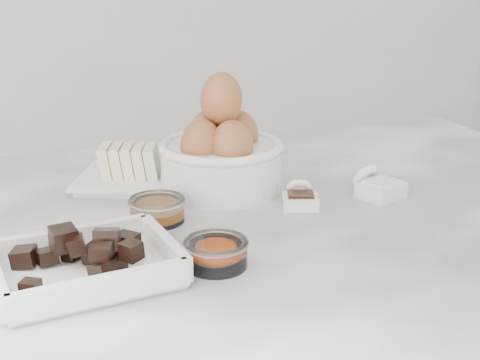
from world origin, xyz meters
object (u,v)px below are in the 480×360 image
(honey_bowl, at_px, (157,209))
(zest_bowl, at_px, (216,252))
(chocolate_dish, at_px, (85,261))
(butter_plate, at_px, (126,170))
(sugar_ramekin, at_px, (252,173))
(egg_bowl, at_px, (221,153))
(salt_spoon, at_px, (377,186))
(vanilla_spoon, at_px, (300,198))

(honey_bowl, height_order, zest_bowl, same)
(chocolate_dish, distance_m, butter_plate, 0.31)
(sugar_ramekin, relative_size, zest_bowl, 1.18)
(sugar_ramekin, bearing_deg, honey_bowl, -156.76)
(butter_plate, bearing_deg, sugar_ramekin, -28.47)
(egg_bowl, bearing_deg, salt_spoon, -26.22)
(butter_plate, bearing_deg, egg_bowl, -28.85)
(butter_plate, relative_size, vanilla_spoon, 2.77)
(chocolate_dish, xyz_separation_m, salt_spoon, (0.43, 0.12, -0.01))
(egg_bowl, distance_m, salt_spoon, 0.23)
(egg_bowl, height_order, honey_bowl, egg_bowl)
(sugar_ramekin, height_order, zest_bowl, sugar_ramekin)
(salt_spoon, bearing_deg, butter_plate, 152.75)
(vanilla_spoon, height_order, salt_spoon, salt_spoon)
(butter_plate, distance_m, salt_spoon, 0.37)
(sugar_ramekin, xyz_separation_m, egg_bowl, (-0.04, 0.02, 0.03))
(chocolate_dish, relative_size, salt_spoon, 2.42)
(butter_plate, height_order, egg_bowl, egg_bowl)
(butter_plate, height_order, salt_spoon, butter_plate)
(butter_plate, bearing_deg, vanilla_spoon, -39.32)
(zest_bowl, bearing_deg, butter_plate, 97.89)
(chocolate_dish, relative_size, honey_bowl, 2.79)
(sugar_ramekin, height_order, honey_bowl, sugar_ramekin)
(chocolate_dish, relative_size, zest_bowl, 2.84)
(butter_plate, xyz_separation_m, sugar_ramekin, (0.17, -0.09, 0.01))
(chocolate_dish, relative_size, vanilla_spoon, 3.00)
(vanilla_spoon, distance_m, salt_spoon, 0.12)
(chocolate_dish, relative_size, butter_plate, 1.08)
(butter_plate, bearing_deg, salt_spoon, -27.25)
(butter_plate, height_order, vanilla_spoon, butter_plate)
(zest_bowl, height_order, vanilla_spoon, vanilla_spoon)
(butter_plate, distance_m, vanilla_spoon, 0.27)
(honey_bowl, distance_m, salt_spoon, 0.32)
(salt_spoon, bearing_deg, egg_bowl, 153.78)
(zest_bowl, bearing_deg, vanilla_spoon, 40.07)
(salt_spoon, bearing_deg, chocolate_dish, -163.82)
(chocolate_dish, xyz_separation_m, egg_bowl, (0.23, 0.22, 0.03))
(butter_plate, height_order, honey_bowl, butter_plate)
(sugar_ramekin, distance_m, honey_bowl, 0.17)
(butter_plate, height_order, zest_bowl, butter_plate)
(chocolate_dish, bearing_deg, vanilla_spoon, 21.84)
(vanilla_spoon, bearing_deg, egg_bowl, 128.92)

